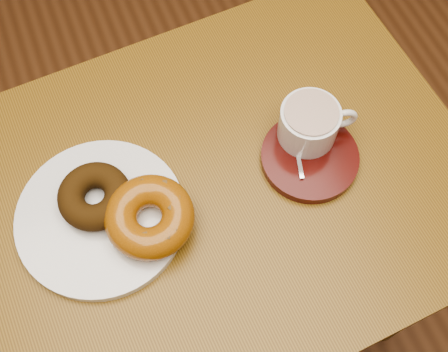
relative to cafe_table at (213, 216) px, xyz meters
name	(u,v)px	position (x,y,z in m)	size (l,w,h in m)	color
ground	(161,303)	(-0.14, 0.05, -0.63)	(6.00, 6.00, 0.00)	brown
cafe_table	(213,216)	(0.00, 0.00, 0.00)	(0.84, 0.65, 0.75)	brown
donut_plate	(101,217)	(-0.17, 0.01, 0.13)	(0.25, 0.25, 0.01)	silver
donut_cinnamon	(95,196)	(-0.17, 0.03, 0.15)	(0.11, 0.11, 0.04)	#37210B
donut_caramel	(149,217)	(-0.10, -0.03, 0.16)	(0.15, 0.15, 0.05)	#92520F
saucer	(310,157)	(0.16, -0.01, 0.13)	(0.15, 0.15, 0.02)	#3C0B08
coffee_cup	(310,123)	(0.17, 0.02, 0.17)	(0.12, 0.09, 0.06)	silver
teaspoon	(294,132)	(0.15, 0.03, 0.14)	(0.04, 0.10, 0.01)	silver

